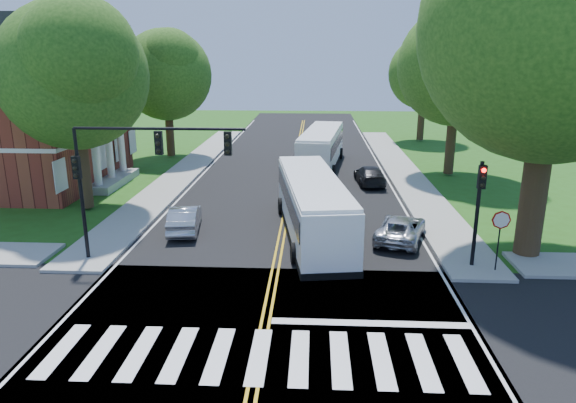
# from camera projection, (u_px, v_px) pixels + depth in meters

# --- Properties ---
(ground) EXTENTS (140.00, 140.00, 0.00)m
(ground) POSITION_uv_depth(u_px,v_px,m) (261.00, 347.00, 15.67)
(ground) COLOR #234F13
(ground) RESTS_ON ground
(road) EXTENTS (14.00, 96.00, 0.01)m
(road) POSITION_uv_depth(u_px,v_px,m) (290.00, 194.00, 32.96)
(road) COLOR black
(road) RESTS_ON ground
(cross_road) EXTENTS (60.00, 12.00, 0.01)m
(cross_road) POSITION_uv_depth(u_px,v_px,m) (261.00, 347.00, 15.67)
(cross_road) COLOR black
(cross_road) RESTS_ON ground
(center_line) EXTENTS (0.36, 70.00, 0.01)m
(center_line) POSITION_uv_depth(u_px,v_px,m) (292.00, 179.00, 36.80)
(center_line) COLOR gold
(center_line) RESTS_ON road
(edge_line_w) EXTENTS (0.12, 70.00, 0.01)m
(edge_line_w) POSITION_uv_depth(u_px,v_px,m) (199.00, 178.00, 37.14)
(edge_line_w) COLOR silver
(edge_line_w) RESTS_ON road
(edge_line_e) EXTENTS (0.12, 70.00, 0.01)m
(edge_line_e) POSITION_uv_depth(u_px,v_px,m) (388.00, 181.00, 36.45)
(edge_line_e) COLOR silver
(edge_line_e) RESTS_ON road
(crosswalk) EXTENTS (12.60, 3.00, 0.01)m
(crosswalk) POSITION_uv_depth(u_px,v_px,m) (259.00, 356.00, 15.19)
(crosswalk) COLOR silver
(crosswalk) RESTS_ON road
(stop_bar) EXTENTS (6.60, 0.40, 0.01)m
(stop_bar) POSITION_uv_depth(u_px,v_px,m) (371.00, 323.00, 17.03)
(stop_bar) COLOR silver
(stop_bar) RESTS_ON road
(sidewalk_nw) EXTENTS (2.60, 40.00, 0.15)m
(sidewalk_nw) POSITION_uv_depth(u_px,v_px,m) (188.00, 169.00, 40.08)
(sidewalk_nw) COLOR gray
(sidewalk_nw) RESTS_ON ground
(sidewalk_ne) EXTENTS (2.60, 40.00, 0.15)m
(sidewalk_ne) POSITION_uv_depth(u_px,v_px,m) (402.00, 171.00, 39.24)
(sidewalk_ne) COLOR gray
(sidewalk_ne) RESTS_ON ground
(tree_ne_big) EXTENTS (10.80, 10.80, 14.91)m
(tree_ne_big) POSITION_uv_depth(u_px,v_px,m) (556.00, 28.00, 20.17)
(tree_ne_big) COLOR #362615
(tree_ne_big) RESTS_ON ground
(tree_west_near) EXTENTS (8.00, 8.00, 11.40)m
(tree_west_near) POSITION_uv_depth(u_px,v_px,m) (73.00, 76.00, 27.63)
(tree_west_near) COLOR #362615
(tree_west_near) RESTS_ON ground
(tree_west_far) EXTENTS (7.60, 7.60, 10.67)m
(tree_west_far) POSITION_uv_depth(u_px,v_px,m) (166.00, 75.00, 43.12)
(tree_west_far) COLOR #362615
(tree_west_far) RESTS_ON ground
(tree_east_mid) EXTENTS (8.40, 8.40, 11.93)m
(tree_east_mid) POSITION_uv_depth(u_px,v_px,m) (457.00, 66.00, 35.99)
(tree_east_mid) COLOR #362615
(tree_east_mid) RESTS_ON ground
(tree_east_far) EXTENTS (7.20, 7.20, 10.34)m
(tree_east_far) POSITION_uv_depth(u_px,v_px,m) (424.00, 73.00, 51.58)
(tree_east_far) COLOR #362615
(tree_east_far) RESTS_ON ground
(signal_nw) EXTENTS (7.15, 0.46, 5.66)m
(signal_nw) POSITION_uv_depth(u_px,v_px,m) (133.00, 162.00, 20.94)
(signal_nw) COLOR black
(signal_nw) RESTS_ON ground
(signal_ne) EXTENTS (0.30, 0.46, 4.40)m
(signal_ne) POSITION_uv_depth(u_px,v_px,m) (479.00, 200.00, 20.63)
(signal_ne) COLOR black
(signal_ne) RESTS_ON ground
(stop_sign) EXTENTS (0.76, 0.08, 2.53)m
(stop_sign) POSITION_uv_depth(u_px,v_px,m) (500.00, 226.00, 20.40)
(stop_sign) COLOR black
(stop_sign) RESTS_ON ground
(bus_lead) EXTENTS (4.08, 11.60, 2.94)m
(bus_lead) POSITION_uv_depth(u_px,v_px,m) (312.00, 205.00, 24.96)
(bus_lead) COLOR white
(bus_lead) RESTS_ON road
(bus_follow) EXTENTS (3.91, 11.68, 2.96)m
(bus_follow) POSITION_uv_depth(u_px,v_px,m) (322.00, 147.00, 40.57)
(bus_follow) COLOR white
(bus_follow) RESTS_ON road
(hatchback) EXTENTS (1.94, 4.16, 1.32)m
(hatchback) POSITION_uv_depth(u_px,v_px,m) (185.00, 218.00, 25.84)
(hatchback) COLOR #A9ABB0
(hatchback) RESTS_ON road
(suv) EXTENTS (3.22, 4.71, 1.20)m
(suv) POSITION_uv_depth(u_px,v_px,m) (401.00, 228.00, 24.56)
(suv) COLOR #B6B7BD
(suv) RESTS_ON road
(dark_sedan) EXTENTS (2.05, 4.43, 1.25)m
(dark_sedan) POSITION_uv_depth(u_px,v_px,m) (370.00, 175.00, 35.37)
(dark_sedan) COLOR black
(dark_sedan) RESTS_ON road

